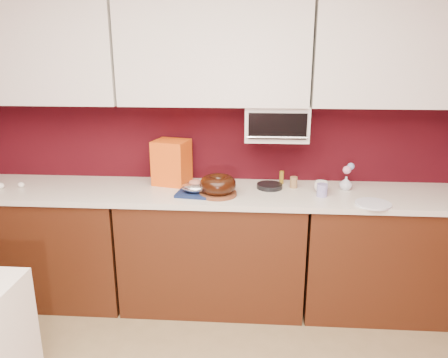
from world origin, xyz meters
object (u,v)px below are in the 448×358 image
Objects in this scene: coffee_mug at (321,186)px; foil_ham_nest at (195,187)px; pandoro_box at (172,162)px; toaster_oven at (276,122)px; flower_vase at (346,182)px; blue_jar at (322,190)px; bundt_cake at (218,184)px.

foil_ham_nest is at bearing -172.76° from coffee_mug.
pandoro_box is at bearing 129.92° from foil_ham_nest.
toaster_oven is 0.67m from flower_vase.
blue_jar is at bearing -94.15° from coffee_mug.
toaster_oven reaches higher than foil_ham_nest.
bundt_cake reaches higher than flower_vase.
bundt_cake reaches higher than blue_jar.
flower_vase reaches higher than foil_ham_nest.
coffee_mug is at bearing 7.24° from foil_ham_nest.
coffee_mug is 0.88× the size of flower_vase.
bundt_cake reaches higher than foil_ham_nest.
coffee_mug is 1.09× the size of blue_jar.
flower_vase is (0.19, 0.16, 0.01)m from blue_jar.
bundt_cake is 0.74m from coffee_mug.
bundt_cake is 2.30× the size of flower_vase.
flower_vase is (1.29, -0.06, -0.11)m from pandoro_box.
bundt_cake is at bearing -167.81° from flower_vase.
flower_vase is at bearing 22.15° from coffee_mug.
bundt_cake is 0.94m from flower_vase.
foil_ham_nest is 0.35m from pandoro_box.
blue_jar is at bearing -139.66° from flower_vase.
bundt_cake reaches higher than coffee_mug.
toaster_oven is 1.77× the size of bundt_cake.
foil_ham_nest is 0.58× the size of pandoro_box.
flower_vase is (1.08, 0.19, 0.00)m from foil_ham_nest.
pandoro_box is 1.29m from flower_vase.
foil_ham_nest is at bearing -170.04° from flower_vase.
toaster_oven is 0.75m from foil_ham_nest.
pandoro_box reaches higher than flower_vase.
bundt_cake is at bearing -21.08° from pandoro_box.
pandoro_box is at bearing 177.27° from flower_vase.
coffee_mug reaches higher than blue_jar.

